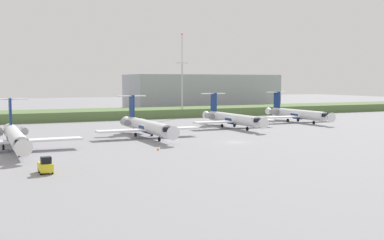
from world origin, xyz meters
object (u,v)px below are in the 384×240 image
object	(u,v)px
regional_jet_nearest	(15,136)
baggage_tug	(46,166)
regional_jet_second	(146,126)
antenna_mast	(182,83)
regional_jet_third	(232,118)
safety_cone_front_marker	(158,149)
regional_jet_fourth	(297,114)

from	to	relation	value
regional_jet_nearest	baggage_tug	bearing A→B (deg)	-85.35
regional_jet_second	antenna_mast	distance (m)	57.70
regional_jet_nearest	regional_jet_second	distance (m)	29.48
regional_jet_nearest	regional_jet_second	bearing A→B (deg)	18.77
regional_jet_third	baggage_tug	xyz separation A→B (m)	(-53.60, -44.75, -1.53)
safety_cone_front_marker	regional_jet_nearest	bearing A→B (deg)	155.59
antenna_mast	regional_jet_third	bearing A→B (deg)	-93.05
regional_jet_nearest	regional_jet_fourth	size ratio (longest dim) A/B	1.00
regional_jet_third	regional_jet_fourth	distance (m)	27.54
baggage_tug	safety_cone_front_marker	bearing A→B (deg)	32.90
regional_jet_fourth	baggage_tug	world-z (taller)	regional_jet_fourth
regional_jet_third	regional_jet_second	bearing A→B (deg)	-158.22
regional_jet_fourth	baggage_tug	distance (m)	95.59
regional_jet_third	regional_jet_fourth	size ratio (longest dim) A/B	1.00
regional_jet_fourth	antenna_mast	world-z (taller)	antenna_mast
regional_jet_nearest	antenna_mast	bearing A→B (deg)	45.28
baggage_tug	safety_cone_front_marker	distance (m)	25.24
regional_jet_third	baggage_tug	size ratio (longest dim) A/B	9.69
regional_jet_fourth	antenna_mast	bearing A→B (deg)	129.01
regional_jet_second	antenna_mast	world-z (taller)	antenna_mast
regional_jet_nearest	regional_jet_second	size ratio (longest dim) A/B	1.00
regional_jet_third	safety_cone_front_marker	world-z (taller)	regional_jet_third
regional_jet_nearest	safety_cone_front_marker	distance (m)	25.52
regional_jet_second	antenna_mast	bearing A→B (deg)	58.63
regional_jet_fourth	regional_jet_third	bearing A→B (deg)	-164.66
regional_jet_nearest	safety_cone_front_marker	bearing A→B (deg)	-24.41
regional_jet_second	regional_jet_fourth	size ratio (longest dim) A/B	1.00
regional_jet_second	safety_cone_front_marker	xyz separation A→B (m)	(-4.77, -19.99, -2.26)
regional_jet_third	antenna_mast	bearing A→B (deg)	86.95
antenna_mast	baggage_tug	size ratio (longest dim) A/B	8.81
regional_jet_fourth	safety_cone_front_marker	world-z (taller)	regional_jet_fourth
regional_jet_third	antenna_mast	size ratio (longest dim) A/B	1.10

